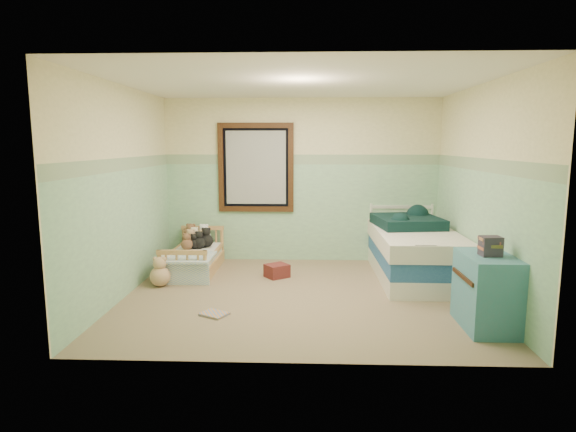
{
  "coord_description": "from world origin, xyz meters",
  "views": [
    {
      "loc": [
        0.07,
        -5.54,
        1.81
      ],
      "look_at": [
        -0.15,
        0.35,
        0.92
      ],
      "focal_mm": 29.66,
      "sensor_mm": 36.0,
      "label": 1
    }
  ],
  "objects_px": {
    "toddler_bed_frame": "(194,265)",
    "plush_floor_cream": "(164,270)",
    "plush_floor_tan": "(160,276)",
    "twin_bed_frame": "(414,270)",
    "red_pillow": "(277,271)",
    "floor_book": "(214,314)",
    "dresser": "(487,292)"
  },
  "relations": [
    {
      "from": "plush_floor_cream",
      "to": "floor_book",
      "type": "relative_size",
      "value": 0.99
    },
    {
      "from": "plush_floor_tan",
      "to": "floor_book",
      "type": "xyz_separation_m",
      "value": [
        0.89,
        -1.01,
        -0.12
      ]
    },
    {
      "from": "plush_floor_cream",
      "to": "plush_floor_tan",
      "type": "relative_size",
      "value": 1.03
    },
    {
      "from": "toddler_bed_frame",
      "to": "floor_book",
      "type": "relative_size",
      "value": 4.87
    },
    {
      "from": "floor_book",
      "to": "red_pillow",
      "type": "bearing_deg",
      "value": 97.29
    },
    {
      "from": "toddler_bed_frame",
      "to": "red_pillow",
      "type": "bearing_deg",
      "value": -12.42
    },
    {
      "from": "toddler_bed_frame",
      "to": "red_pillow",
      "type": "distance_m",
      "value": 1.24
    },
    {
      "from": "twin_bed_frame",
      "to": "floor_book",
      "type": "xyz_separation_m",
      "value": [
        -2.45,
        -1.53,
        -0.1
      ]
    },
    {
      "from": "plush_floor_cream",
      "to": "red_pillow",
      "type": "bearing_deg",
      "value": 6.56
    },
    {
      "from": "toddler_bed_frame",
      "to": "floor_book",
      "type": "distance_m",
      "value": 1.87
    },
    {
      "from": "floor_book",
      "to": "plush_floor_cream",
      "type": "bearing_deg",
      "value": 153.69
    },
    {
      "from": "twin_bed_frame",
      "to": "plush_floor_cream",
      "type": "bearing_deg",
      "value": -176.41
    },
    {
      "from": "dresser",
      "to": "floor_book",
      "type": "distance_m",
      "value": 2.79
    },
    {
      "from": "toddler_bed_frame",
      "to": "red_pillow",
      "type": "height_order",
      "value": "red_pillow"
    },
    {
      "from": "plush_floor_cream",
      "to": "dresser",
      "type": "relative_size",
      "value": 0.36
    },
    {
      "from": "plush_floor_cream",
      "to": "twin_bed_frame",
      "type": "height_order",
      "value": "plush_floor_cream"
    },
    {
      "from": "twin_bed_frame",
      "to": "floor_book",
      "type": "distance_m",
      "value": 2.89
    },
    {
      "from": "toddler_bed_frame",
      "to": "dresser",
      "type": "relative_size",
      "value": 1.79
    },
    {
      "from": "toddler_bed_frame",
      "to": "plush_floor_tan",
      "type": "height_order",
      "value": "plush_floor_tan"
    },
    {
      "from": "dresser",
      "to": "plush_floor_cream",
      "type": "bearing_deg",
      "value": 157.14
    },
    {
      "from": "toddler_bed_frame",
      "to": "twin_bed_frame",
      "type": "relative_size",
      "value": 0.66
    },
    {
      "from": "toddler_bed_frame",
      "to": "plush_floor_cream",
      "type": "relative_size",
      "value": 4.92
    },
    {
      "from": "toddler_bed_frame",
      "to": "plush_floor_tan",
      "type": "bearing_deg",
      "value": -109.23
    },
    {
      "from": "plush_floor_tan",
      "to": "red_pillow",
      "type": "bearing_deg",
      "value": 17.97
    },
    {
      "from": "toddler_bed_frame",
      "to": "twin_bed_frame",
      "type": "bearing_deg",
      "value": -4.24
    },
    {
      "from": "plush_floor_cream",
      "to": "red_pillow",
      "type": "distance_m",
      "value": 1.52
    },
    {
      "from": "toddler_bed_frame",
      "to": "plush_floor_tan",
      "type": "relative_size",
      "value": 5.07
    },
    {
      "from": "toddler_bed_frame",
      "to": "twin_bed_frame",
      "type": "distance_m",
      "value": 3.09
    },
    {
      "from": "red_pillow",
      "to": "floor_book",
      "type": "distance_m",
      "value": 1.6
    },
    {
      "from": "plush_floor_cream",
      "to": "dresser",
      "type": "xyz_separation_m",
      "value": [
        3.69,
        -1.55,
        0.24
      ]
    },
    {
      "from": "plush_floor_tan",
      "to": "plush_floor_cream",
      "type": "bearing_deg",
      "value": 96.81
    },
    {
      "from": "plush_floor_tan",
      "to": "twin_bed_frame",
      "type": "xyz_separation_m",
      "value": [
        3.34,
        0.52,
        -0.02
      ]
    }
  ]
}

